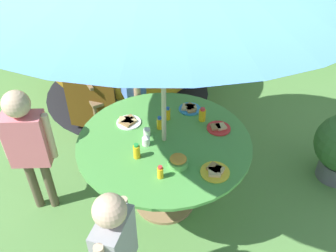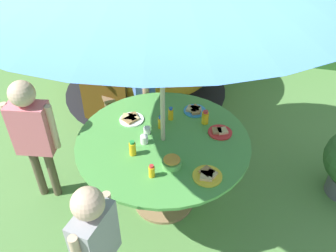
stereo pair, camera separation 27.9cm
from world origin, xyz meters
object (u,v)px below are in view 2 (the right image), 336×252
Objects in this scene: cup_far at (144,139)px; plate_near_right at (131,119)px; dome_tent at (144,37)px; cup_near at (147,130)px; wooden_chair at (118,78)px; plate_front_edge at (195,110)px; juice_bottle_mid_right at (132,148)px; juice_bottle_far_left at (152,171)px; juice_bottle_far_right at (161,123)px; garden_table at (163,154)px; plate_center_back at (208,175)px; child_in_blue_shirt at (142,70)px; plate_near_left at (220,132)px; snack_bowl at (172,162)px; juice_bottle_mid_left at (205,117)px; juice_bottle_center_front at (171,114)px; child_in_pink_shirt at (32,128)px; child_in_grey_shirt at (95,238)px.

plate_near_right is at bearing 126.35° from cup_far.
dome_tent is 36.90× the size of cup_far.
wooden_chair is at bearing 120.64° from cup_near.
wooden_chair is 4.71× the size of plate_front_edge.
wooden_chair reaches higher than juice_bottle_mid_right.
juice_bottle_far_left is 0.56m from juice_bottle_far_right.
cup_far is at bearing -150.27° from garden_table.
plate_center_back is 1.83× the size of juice_bottle_far_right.
child_in_blue_shirt is 6.86× the size of plate_front_edge.
garden_table is 7.10× the size of plate_near_left.
plate_near_left is (0.30, 0.46, -0.03)m from snack_bowl.
plate_near_left is 0.93× the size of plate_center_back.
juice_bottle_far_left is at bearing -111.22° from juice_bottle_mid_left.
child_in_blue_shirt is 9.24× the size of snack_bowl.
child_in_blue_shirt reaches higher than juice_bottle_mid_left.
wooden_chair is 0.69× the size of child_in_blue_shirt.
child_in_blue_shirt is 0.84m from cup_near.
juice_bottle_center_front is at bearing 91.54° from juice_bottle_far_left.
juice_bottle_far_right reaches higher than garden_table.
plate_center_back is (0.27, -0.05, -0.02)m from snack_bowl.
dome_tent reaches higher than plate_near_left.
dome_tent is at bearing 114.07° from juice_bottle_center_front.
child_in_pink_shirt is 1.14m from juice_bottle_center_front.
juice_bottle_far_right reaches higher than snack_bowl.
juice_bottle_far_left is at bearing -124.68° from plate_near_left.
garden_table is 0.35m from juice_bottle_center_front.
juice_bottle_mid_left is at bearing -46.16° from dome_tent.
plate_near_right is (-0.14, 1.15, 0.03)m from child_in_grey_shirt.
plate_front_edge is at bearing 58.52° from cup_far.
juice_bottle_center_front is at bearing 67.83° from juice_bottle_far_right.
juice_bottle_far_right is (-0.07, 0.55, 0.00)m from juice_bottle_far_left.
plate_near_right is 0.28m from juice_bottle_far_right.
juice_bottle_far_right is at bearing -112.17° from juice_bottle_center_front.
juice_bottle_center_front reaches higher than snack_bowl.
plate_front_edge is at bearing 26.22° from plate_near_right.
child_in_blue_shirt is 1.08m from juice_bottle_mid_right.
juice_bottle_center_front is at bearing -82.46° from wooden_chair.
juice_bottle_far_right is (0.13, 1.10, 0.07)m from child_in_grey_shirt.
juice_bottle_mid_right is at bearing -132.51° from juice_bottle_mid_left.
garden_table is 0.50m from plate_near_left.
child_in_pink_shirt is at bearing 173.24° from plate_center_back.
plate_front_edge is (0.99, -0.73, 0.22)m from wooden_chair.
child_in_blue_shirt is 11.69× the size of juice_bottle_far_right.
snack_bowl is 0.46m from juice_bottle_far_right.
wooden_chair reaches higher than juice_bottle_mid_left.
cup_far reaches higher than cup_near.
plate_near_left is 0.94× the size of plate_near_right.
juice_bottle_far_left is (0.02, -0.41, 0.21)m from garden_table.
wooden_chair is at bearing 143.59° from plate_front_edge.
snack_bowl is at bearing -49.04° from cup_near.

